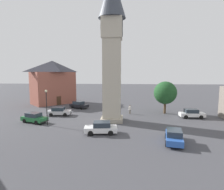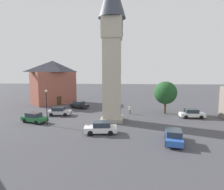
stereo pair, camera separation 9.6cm
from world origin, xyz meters
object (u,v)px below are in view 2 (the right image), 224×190
Objects in this scene: car_black_far at (59,111)px; pedestrian at (130,109)px; building_terrace_right at (53,82)px; clock_tower at (112,35)px; lamp_post at (47,102)px; car_red_corner at (192,113)px; car_silver_kerb at (174,136)px; tree at (165,93)px; car_blue_kerb at (34,118)px; car_green_alley at (101,128)px; car_white_side at (79,105)px.

car_black_far is 2.51× the size of pedestrian.
building_terrace_right is (10.59, 18.92, 4.42)m from pedestrian.
clock_tower is at bearing -107.33° from car_black_far.
building_terrace_right is 2.22× the size of lamp_post.
car_red_corner is (3.00, -13.50, -12.58)m from clock_tower.
car_silver_kerb is 14.81m from pedestrian.
car_red_corner is 0.68× the size of tree.
car_blue_kerb is 23.22m from tree.
car_green_alley is at bearing -111.98° from car_blue_kerb.
car_red_corner is 0.97× the size of car_black_far.
tree reaches higher than car_green_alley.
car_white_side is 13.56m from lamp_post.
car_blue_kerb is at bearing 110.39° from tree.
car_green_alley is at bearing 161.17° from pedestrian.
car_blue_kerb is at bearing 68.02° from car_green_alley.
tree is at bearing -40.30° from car_green_alley.
building_terrace_right is (15.86, 15.93, -7.92)m from clock_tower.
car_green_alley is at bearing 73.04° from car_silver_kerb.
car_silver_kerb is 13.31m from car_red_corner.
car_silver_kerb is 0.84× the size of lamp_post.
car_silver_kerb is 1.06× the size of car_red_corner.
car_silver_kerb is 2.59× the size of pedestrian.
clock_tower is 14.10m from car_green_alley.
car_green_alley is 0.82× the size of lamp_post.
building_terrace_right is at bearing 60.77° from pedestrian.
car_black_far is 12.89m from car_green_alley.
pedestrian is (-4.79, -10.93, 0.25)m from car_white_side.
lamp_post reaches higher than car_blue_kerb.
tree reaches higher than car_blue_kerb.
car_silver_kerb is at bearing -162.54° from pedestrian.
lamp_post is (-8.43, 12.30, 2.47)m from pedestrian.
car_black_far is 6.80m from lamp_post.
lamp_post reaches higher than car_white_side.
car_black_far and car_green_alley have the same top height.
car_red_corner is 0.93× the size of car_white_side.
car_silver_kerb is 20.97m from car_black_far.
clock_tower is 5.31× the size of car_green_alley.
car_green_alley is at bearing -136.51° from car_black_far.
car_red_corner is at bearing -27.13° from car_silver_kerb.
clock_tower is at bearing -81.20° from car_blue_kerb.
tree is at bearing -102.53° from car_white_side.
car_red_corner is 2.45× the size of pedestrian.
pedestrian is at bearing -113.67° from car_white_side.
car_red_corner is 17.18m from car_green_alley.
car_blue_kerb is 4.01m from lamp_post.
car_black_far is (-7.00, 1.89, 0.00)m from car_white_side.
car_black_far is at bearing 99.06° from tree.
building_terrace_right is at bearing 12.64° from car_blue_kerb.
clock_tower is 5.51× the size of car_red_corner.
tree is at bearing -69.61° from car_blue_kerb.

